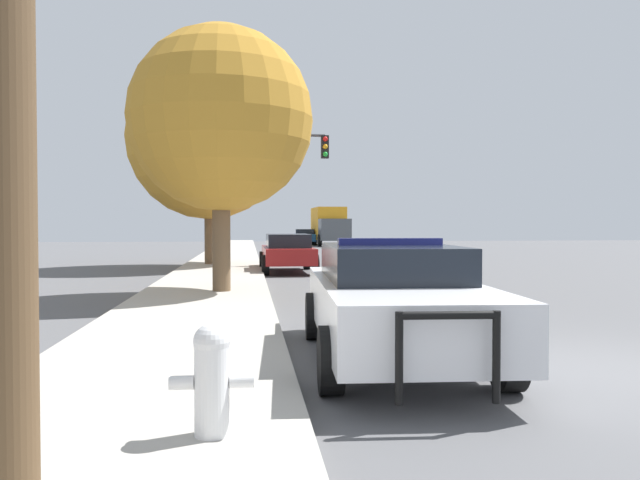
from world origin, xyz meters
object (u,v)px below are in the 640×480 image
traffic_light (267,169)px  fire_hydrant (212,376)px  tree_sidewalk_near (221,120)px  police_car (392,298)px  box_truck (329,225)px  car_background_midblock (288,252)px  car_background_distant (305,236)px  tree_sidewalk_mid (208,139)px

traffic_light → fire_hydrant: bearing=-93.0°
traffic_light → tree_sidewalk_near: (-1.38, -9.71, 0.30)m
police_car → box_truck: size_ratio=0.65×
tree_sidewalk_near → car_background_midblock: bearing=74.4°
fire_hydrant → car_background_distant: (4.91, 46.57, 0.12)m
car_background_distant → car_background_midblock: car_background_midblock is taller
car_background_midblock → car_background_distant: bearing=83.1°
box_truck → tree_sidewalk_mid: bearing=72.0°
car_background_midblock → tree_sidewalk_mid: 6.02m
fire_hydrant → traffic_light: size_ratio=0.16×
car_background_distant → police_car: bearing=-90.0°
police_car → car_background_midblock: bearing=-85.4°
car_background_distant → tree_sidewalk_mid: tree_sidewalk_mid is taller
tree_sidewalk_mid → box_truck: bearing=72.0°
fire_hydrant → tree_sidewalk_mid: (-1.28, 20.30, 4.48)m
police_car → box_truck: bearing=-93.5°
police_car → box_truck: box_truck is taller
car_background_distant → tree_sidewalk_near: size_ratio=0.73×
police_car → car_background_distant: police_car is taller
fire_hydrant → tree_sidewalk_near: 10.77m
traffic_light → tree_sidewalk_mid: bearing=169.5°
traffic_light → car_background_distant: bearing=81.7°
tree_sidewalk_mid → tree_sidewalk_near: size_ratio=1.31×
traffic_light → tree_sidewalk_mid: 2.65m
police_car → traffic_light: size_ratio=0.97×
box_truck → police_car: bearing=83.6°
car_background_midblock → tree_sidewalk_mid: size_ratio=0.52×
car_background_distant → tree_sidewalk_near: bearing=-94.5°
police_car → traffic_light: traffic_light is taller
car_background_midblock → traffic_light: bearing=103.3°
car_background_midblock → tree_sidewalk_mid: (-2.94, 2.97, 4.34)m
car_background_midblock → box_truck: 28.37m
police_car → traffic_light: (-1.04, 16.90, 3.07)m
police_car → tree_sidewalk_mid: (-3.35, 17.33, 4.29)m
police_car → box_truck: (4.73, 42.25, 0.87)m
car_background_distant → car_background_midblock: size_ratio=1.08×
traffic_light → car_background_distant: (3.88, 26.70, -3.15)m
traffic_light → tree_sidewalk_near: 9.82m
fire_hydrant → car_background_distant: car_background_distant is taller
tree_sidewalk_mid → tree_sidewalk_near: tree_sidewalk_mid is taller
car_background_midblock → box_truck: box_truck is taller
tree_sidewalk_mid → car_background_distant: bearing=76.7°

